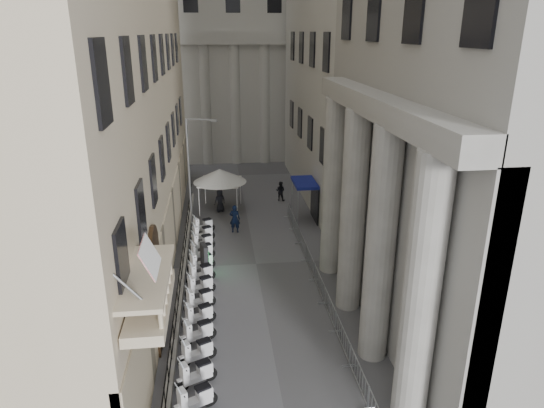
% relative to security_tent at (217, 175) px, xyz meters
% --- Properties ---
extents(far_building, '(22.00, 10.00, 30.00)m').
position_rel_security_tent_xyz_m(far_building, '(2.13, 18.87, 12.22)').
color(far_building, '#A8A59E').
rests_on(far_building, ground).
extents(iron_fence, '(0.30, 28.00, 1.40)m').
position_rel_security_tent_xyz_m(iron_fence, '(-2.17, -11.13, -2.78)').
color(iron_fence, black).
rests_on(iron_fence, ground).
extents(blue_awning, '(1.60, 3.00, 3.00)m').
position_rel_security_tent_xyz_m(blue_awning, '(6.28, -3.13, -2.78)').
color(blue_awning, navy).
rests_on(blue_awning, ground).
extents(scooter_4, '(1.50, 1.11, 1.50)m').
position_rel_security_tent_xyz_m(scooter_4, '(-1.10, -20.26, -2.78)').
color(scooter_4, silver).
rests_on(scooter_4, ground).
extents(scooter_5, '(1.50, 1.11, 1.50)m').
position_rel_security_tent_xyz_m(scooter_5, '(-1.10, -18.85, -2.78)').
color(scooter_5, silver).
rests_on(scooter_5, ground).
extents(scooter_6, '(1.50, 1.11, 1.50)m').
position_rel_security_tent_xyz_m(scooter_6, '(-1.10, -17.45, -2.78)').
color(scooter_6, silver).
rests_on(scooter_6, ground).
extents(scooter_7, '(1.50, 1.11, 1.50)m').
position_rel_security_tent_xyz_m(scooter_7, '(-1.10, -16.04, -2.78)').
color(scooter_7, silver).
rests_on(scooter_7, ground).
extents(scooter_8, '(1.50, 1.11, 1.50)m').
position_rel_security_tent_xyz_m(scooter_8, '(-1.10, -14.64, -2.78)').
color(scooter_8, silver).
rests_on(scooter_8, ground).
extents(scooter_9, '(1.50, 1.11, 1.50)m').
position_rel_security_tent_xyz_m(scooter_9, '(-1.10, -13.23, -2.78)').
color(scooter_9, silver).
rests_on(scooter_9, ground).
extents(scooter_10, '(1.50, 1.11, 1.50)m').
position_rel_security_tent_xyz_m(scooter_10, '(-1.10, -11.82, -2.78)').
color(scooter_10, silver).
rests_on(scooter_10, ground).
extents(scooter_11, '(1.50, 1.11, 1.50)m').
position_rel_security_tent_xyz_m(scooter_11, '(-1.10, -10.42, -2.78)').
color(scooter_11, silver).
rests_on(scooter_11, ground).
extents(scooter_12, '(1.50, 1.11, 1.50)m').
position_rel_security_tent_xyz_m(scooter_12, '(-1.10, -9.01, -2.78)').
color(scooter_12, silver).
rests_on(scooter_12, ground).
extents(scooter_13, '(1.50, 1.11, 1.50)m').
position_rel_security_tent_xyz_m(scooter_13, '(-1.10, -7.60, -2.78)').
color(scooter_13, silver).
rests_on(scooter_13, ground).
extents(scooter_14, '(1.50, 1.11, 1.50)m').
position_rel_security_tent_xyz_m(scooter_14, '(-1.10, -6.20, -2.78)').
color(scooter_14, silver).
rests_on(scooter_14, ground).
extents(scooter_15, '(1.50, 1.11, 1.50)m').
position_rel_security_tent_xyz_m(scooter_15, '(-1.10, -4.79, -2.78)').
color(scooter_15, silver).
rests_on(scooter_15, ground).
extents(barrier_1, '(0.60, 2.40, 1.10)m').
position_rel_security_tent_xyz_m(barrier_1, '(5.20, -21.09, -2.78)').
color(barrier_1, '#95979C').
rests_on(barrier_1, ground).
extents(barrier_2, '(0.60, 2.40, 1.10)m').
position_rel_security_tent_xyz_m(barrier_2, '(5.20, -18.59, -2.78)').
color(barrier_2, '#95979C').
rests_on(barrier_2, ground).
extents(barrier_3, '(0.60, 2.40, 1.10)m').
position_rel_security_tent_xyz_m(barrier_3, '(5.20, -16.09, -2.78)').
color(barrier_3, '#95979C').
rests_on(barrier_3, ground).
extents(barrier_4, '(0.60, 2.40, 1.10)m').
position_rel_security_tent_xyz_m(barrier_4, '(5.20, -13.59, -2.78)').
color(barrier_4, '#95979C').
rests_on(barrier_4, ground).
extents(barrier_5, '(0.60, 2.40, 1.10)m').
position_rel_security_tent_xyz_m(barrier_5, '(5.20, -11.09, -2.78)').
color(barrier_5, '#95979C').
rests_on(barrier_5, ground).
extents(barrier_6, '(0.60, 2.40, 1.10)m').
position_rel_security_tent_xyz_m(barrier_6, '(5.20, -8.59, -2.78)').
color(barrier_6, '#95979C').
rests_on(barrier_6, ground).
extents(barrier_7, '(0.60, 2.40, 1.10)m').
position_rel_security_tent_xyz_m(barrier_7, '(5.20, -6.09, -2.78)').
color(barrier_7, '#95979C').
rests_on(barrier_7, ground).
extents(barrier_8, '(0.60, 2.40, 1.10)m').
position_rel_security_tent_xyz_m(barrier_8, '(5.20, -3.59, -2.78)').
color(barrier_8, '#95979C').
rests_on(barrier_8, ground).
extents(security_tent, '(4.09, 4.09, 3.32)m').
position_rel_security_tent_xyz_m(security_tent, '(0.00, 0.00, 0.00)').
color(security_tent, silver).
rests_on(security_tent, ground).
extents(street_lamp, '(2.32, 0.94, 7.40)m').
position_rel_security_tent_xyz_m(street_lamp, '(-1.82, -1.22, 1.59)').
color(street_lamp, gray).
rests_on(street_lamp, ground).
extents(info_kiosk, '(0.50, 0.93, 1.89)m').
position_rel_security_tent_xyz_m(info_kiosk, '(-0.89, -10.97, -1.82)').
color(info_kiosk, black).
rests_on(info_kiosk, ground).
extents(pedestrian_a, '(0.82, 0.63, 2.00)m').
position_rel_security_tent_xyz_m(pedestrian_a, '(1.09, -4.86, -1.78)').
color(pedestrian_a, black).
rests_on(pedestrian_a, ground).
extents(pedestrian_b, '(0.98, 0.90, 1.63)m').
position_rel_security_tent_xyz_m(pedestrian_b, '(5.13, 1.46, -1.96)').
color(pedestrian_b, black).
rests_on(pedestrian_b, ground).
extents(pedestrian_c, '(1.03, 0.87, 1.78)m').
position_rel_security_tent_xyz_m(pedestrian_c, '(0.13, -0.62, -1.88)').
color(pedestrian_c, black).
rests_on(pedestrian_c, ground).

